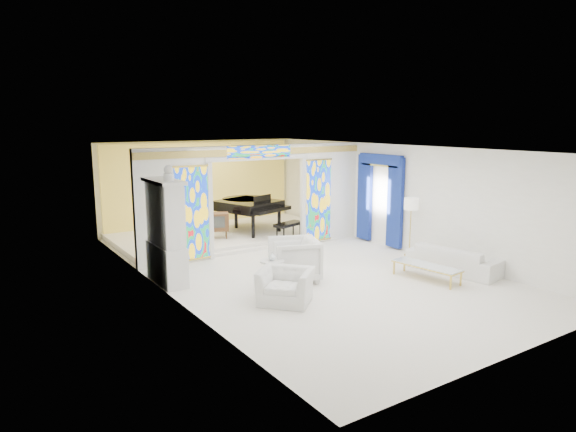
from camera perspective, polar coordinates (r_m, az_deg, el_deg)
floor at (r=13.09m, az=1.13°, el=-5.69°), size 12.00×12.00×0.00m
ceiling at (r=12.59m, az=1.18°, el=7.55°), size 7.00×12.00×0.02m
wall_back at (r=17.97m, az=-9.75°, el=3.48°), size 7.00×0.02×3.00m
wall_front at (r=8.62m, az=24.42°, el=-4.89°), size 7.00×0.02×3.00m
wall_left at (r=11.18m, az=-13.81°, el=-0.88°), size 0.02×12.00×3.00m
wall_right at (r=14.99m, az=12.26°, el=2.02°), size 0.02×12.00×3.00m
partition_wall at (r=14.40m, az=-3.35°, el=2.52°), size 7.00×0.22×3.00m
stained_glass_left at (r=13.47m, az=-10.60°, el=0.28°), size 0.90×0.04×2.40m
stained_glass_right at (r=15.47m, az=3.39°, el=1.75°), size 0.90×0.04×2.40m
stained_glass_transom at (r=14.19m, az=-3.18°, el=7.14°), size 2.00×0.04×0.34m
alcove_platform at (r=16.51m, az=-6.95°, el=-2.03°), size 6.80×3.80×0.18m
gold_curtain_back at (r=17.86m, az=-9.60°, el=3.44°), size 6.70×0.10×2.90m
chandelier at (r=16.16m, az=-6.34°, el=6.54°), size 0.48×0.48×0.30m
blue_drapes at (r=15.40m, az=10.16°, el=2.61°), size 0.14×1.85×2.65m
china_cabinet at (r=11.89m, az=-13.42°, el=-1.82°), size 0.56×1.46×2.72m
armchair_left at (r=10.52m, az=-0.29°, el=-7.79°), size 1.40×1.41×0.69m
armchair_right at (r=11.91m, az=0.70°, el=-4.85°), size 1.39×1.37×0.99m
sofa at (r=13.23m, az=17.97°, el=-4.58°), size 1.26×2.34×0.65m
side_table at (r=11.26m, az=-1.77°, el=-6.07°), size 0.57×0.57×0.67m
vase at (r=11.18m, az=-1.78°, el=-4.50°), size 0.19×0.19×0.17m
coffee_table at (r=12.39m, az=15.14°, el=-5.38°), size 0.72×1.69×0.37m
floor_lamp at (r=14.28m, az=13.53°, el=1.02°), size 0.46×0.46×1.60m
grand_piano at (r=16.49m, az=-4.34°, el=1.24°), size 2.22×3.38×1.22m
tv_console at (r=15.50m, az=-7.85°, el=-0.65°), size 0.78×0.67×0.77m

